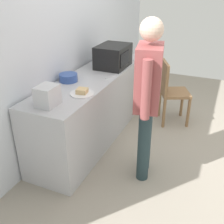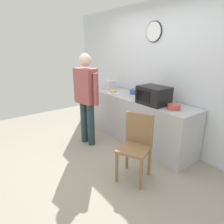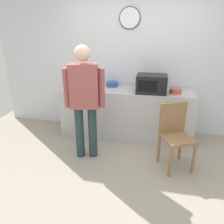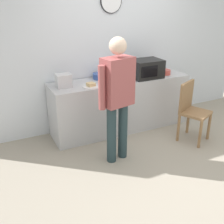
{
  "view_description": "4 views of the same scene",
  "coord_description": "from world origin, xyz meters",
  "px_view_note": "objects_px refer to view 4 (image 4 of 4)",
  "views": [
    {
      "loc": [
        -3.04,
        -0.32,
        2.04
      ],
      "look_at": [
        -0.41,
        0.82,
        0.59
      ],
      "focal_mm": 44.12,
      "sensor_mm": 36.0,
      "label": 1
    },
    {
      "loc": [
        2.52,
        -1.39,
        1.83
      ],
      "look_at": [
        -0.29,
        0.72,
        0.65
      ],
      "focal_mm": 31.7,
      "sensor_mm": 36.0,
      "label": 2
    },
    {
      "loc": [
        0.39,
        -2.51,
        1.91
      ],
      "look_at": [
        -0.25,
        0.69,
        0.65
      ],
      "focal_mm": 34.87,
      "sensor_mm": 36.0,
      "label": 3
    },
    {
      "loc": [
        -2.16,
        -2.69,
        2.17
      ],
      "look_at": [
        -0.47,
        0.76,
        0.55
      ],
      "focal_mm": 44.75,
      "sensor_mm": 36.0,
      "label": 4
    }
  ],
  "objects_px": {
    "person_standing": "(118,93)",
    "wooden_chair": "(191,109)",
    "cereal_bowl": "(99,76)",
    "salad_bowl": "(165,72)",
    "fork_utensil": "(171,77)",
    "microwave": "(146,69)",
    "sandwich_plate": "(91,86)",
    "spoon_utensil": "(128,83)",
    "toaster": "(64,81)"
  },
  "relations": [
    {
      "from": "toaster",
      "to": "wooden_chair",
      "type": "xyz_separation_m",
      "value": [
        1.78,
        -0.84,
        -0.46
      ]
    },
    {
      "from": "person_standing",
      "to": "salad_bowl",
      "type": "bearing_deg",
      "value": 30.89
    },
    {
      "from": "fork_utensil",
      "to": "spoon_utensil",
      "type": "relative_size",
      "value": 1.0
    },
    {
      "from": "cereal_bowl",
      "to": "wooden_chair",
      "type": "height_order",
      "value": "cereal_bowl"
    },
    {
      "from": "cereal_bowl",
      "to": "fork_utensil",
      "type": "relative_size",
      "value": 1.28
    },
    {
      "from": "cereal_bowl",
      "to": "spoon_utensil",
      "type": "relative_size",
      "value": 1.28
    },
    {
      "from": "microwave",
      "to": "toaster",
      "type": "height_order",
      "value": "microwave"
    },
    {
      "from": "salad_bowl",
      "to": "spoon_utensil",
      "type": "distance_m",
      "value": 0.83
    },
    {
      "from": "sandwich_plate",
      "to": "salad_bowl",
      "type": "height_order",
      "value": "salad_bowl"
    },
    {
      "from": "fork_utensil",
      "to": "wooden_chair",
      "type": "bearing_deg",
      "value": -91.9
    },
    {
      "from": "cereal_bowl",
      "to": "person_standing",
      "type": "distance_m",
      "value": 1.06
    },
    {
      "from": "sandwich_plate",
      "to": "cereal_bowl",
      "type": "height_order",
      "value": "cereal_bowl"
    },
    {
      "from": "cereal_bowl",
      "to": "wooden_chair",
      "type": "bearing_deg",
      "value": -42.08
    },
    {
      "from": "sandwich_plate",
      "to": "person_standing",
      "type": "relative_size",
      "value": 0.15
    },
    {
      "from": "microwave",
      "to": "salad_bowl",
      "type": "bearing_deg",
      "value": 3.56
    },
    {
      "from": "toaster",
      "to": "spoon_utensil",
      "type": "distance_m",
      "value": 1.01
    },
    {
      "from": "toaster",
      "to": "person_standing",
      "type": "relative_size",
      "value": 0.13
    },
    {
      "from": "microwave",
      "to": "fork_utensil",
      "type": "height_order",
      "value": "microwave"
    },
    {
      "from": "microwave",
      "to": "cereal_bowl",
      "type": "xyz_separation_m",
      "value": [
        -0.73,
        0.27,
        -0.1
      ]
    },
    {
      "from": "salad_bowl",
      "to": "toaster",
      "type": "relative_size",
      "value": 0.89
    },
    {
      "from": "salad_bowl",
      "to": "person_standing",
      "type": "xyz_separation_m",
      "value": [
        -1.33,
        -0.8,
        0.07
      ]
    },
    {
      "from": "cereal_bowl",
      "to": "person_standing",
      "type": "height_order",
      "value": "person_standing"
    },
    {
      "from": "cereal_bowl",
      "to": "person_standing",
      "type": "relative_size",
      "value": 0.13
    },
    {
      "from": "wooden_chair",
      "to": "toaster",
      "type": "bearing_deg",
      "value": 154.76
    },
    {
      "from": "person_standing",
      "to": "wooden_chair",
      "type": "height_order",
      "value": "person_standing"
    },
    {
      "from": "spoon_utensil",
      "to": "wooden_chair",
      "type": "bearing_deg",
      "value": -37.17
    },
    {
      "from": "microwave",
      "to": "fork_utensil",
      "type": "bearing_deg",
      "value": -20.94
    },
    {
      "from": "sandwich_plate",
      "to": "person_standing",
      "type": "distance_m",
      "value": 0.7
    },
    {
      "from": "person_standing",
      "to": "wooden_chair",
      "type": "bearing_deg",
      "value": 1.2
    },
    {
      "from": "toaster",
      "to": "person_standing",
      "type": "bearing_deg",
      "value": -61.86
    },
    {
      "from": "spoon_utensil",
      "to": "fork_utensil",
      "type": "bearing_deg",
      "value": -1.16
    },
    {
      "from": "sandwich_plate",
      "to": "salad_bowl",
      "type": "xyz_separation_m",
      "value": [
        1.42,
        0.1,
        0.02
      ]
    },
    {
      "from": "microwave",
      "to": "spoon_utensil",
      "type": "relative_size",
      "value": 2.94
    },
    {
      "from": "sandwich_plate",
      "to": "wooden_chair",
      "type": "bearing_deg",
      "value": -25.3
    },
    {
      "from": "microwave",
      "to": "fork_utensil",
      "type": "xyz_separation_m",
      "value": [
        0.41,
        -0.16,
        -0.15
      ]
    },
    {
      "from": "sandwich_plate",
      "to": "spoon_utensil",
      "type": "xyz_separation_m",
      "value": [
        0.61,
        -0.06,
        -0.02
      ]
    },
    {
      "from": "microwave",
      "to": "person_standing",
      "type": "bearing_deg",
      "value": -140.26
    },
    {
      "from": "microwave",
      "to": "cereal_bowl",
      "type": "height_order",
      "value": "microwave"
    },
    {
      "from": "fork_utensil",
      "to": "person_standing",
      "type": "relative_size",
      "value": 0.1
    },
    {
      "from": "spoon_utensil",
      "to": "cereal_bowl",
      "type": "bearing_deg",
      "value": 128.39
    },
    {
      "from": "cereal_bowl",
      "to": "microwave",
      "type": "bearing_deg",
      "value": -20.02
    },
    {
      "from": "wooden_chair",
      "to": "microwave",
      "type": "bearing_deg",
      "value": 117.47
    },
    {
      "from": "spoon_utensil",
      "to": "wooden_chair",
      "type": "distance_m",
      "value": 1.07
    },
    {
      "from": "cereal_bowl",
      "to": "salad_bowl",
      "type": "bearing_deg",
      "value": -12.02
    },
    {
      "from": "cereal_bowl",
      "to": "sandwich_plate",
      "type": "bearing_deg",
      "value": -129.89
    },
    {
      "from": "sandwich_plate",
      "to": "person_standing",
      "type": "bearing_deg",
      "value": -82.32
    },
    {
      "from": "toaster",
      "to": "microwave",
      "type": "bearing_deg",
      "value": -3.86
    },
    {
      "from": "microwave",
      "to": "wooden_chair",
      "type": "bearing_deg",
      "value": -62.53
    },
    {
      "from": "person_standing",
      "to": "sandwich_plate",
      "type": "bearing_deg",
      "value": 97.68
    },
    {
      "from": "microwave",
      "to": "spoon_utensil",
      "type": "bearing_deg",
      "value": -161.33
    }
  ]
}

